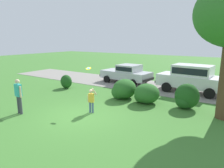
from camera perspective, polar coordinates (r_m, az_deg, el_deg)
The scene contains 11 objects.
ground_plane at distance 10.10m, azimuth -8.64°, elevation -8.72°, with size 80.00×80.00×0.00m, color #3D752D.
driveway_strip at distance 16.33m, azimuth 9.54°, elevation -0.54°, with size 28.00×4.40×0.02m, color gray.
shrub_near_tree at distance 15.71m, azimuth -12.69°, elevation 0.68°, with size 0.91×0.76×1.01m.
shrub_centre_left at distance 12.65m, azimuth 3.18°, elevation -1.55°, with size 1.39×1.63×1.22m.
shrub_centre at distance 11.91m, azimuth 9.45°, elevation -2.76°, with size 1.45×1.47×1.14m.
shrub_centre_right at distance 11.52m, azimuth 20.03°, elevation -3.55°, with size 1.27×1.06×1.34m.
parked_sedan at distance 17.19m, azimuth 4.17°, elevation 3.09°, with size 4.53×2.36×1.56m.
parked_suv at distance 15.01m, azimuth 21.46°, elevation 1.79°, with size 4.82×2.36×1.92m.
child_thrower at distance 10.20m, azimuth -5.82°, elevation -4.17°, with size 0.42×0.33×1.29m.
frisbee at distance 10.52m, azimuth -6.60°, elevation 4.34°, with size 0.29×0.27×0.14m.
adult_onlooker at distance 10.93m, azimuth -24.67°, elevation -2.69°, with size 0.53×0.26×1.74m.
Camera 1 is at (6.37, -6.95, 3.61)m, focal length 32.69 mm.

